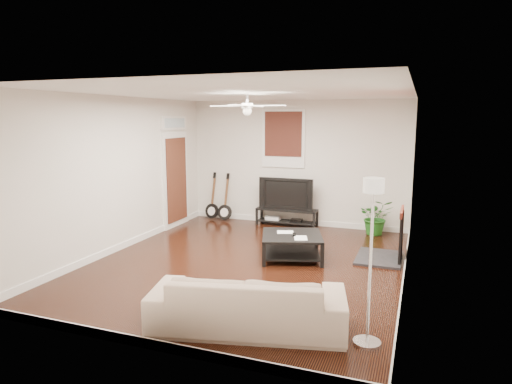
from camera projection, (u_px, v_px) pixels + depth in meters
room at (247, 181)px, 7.27m from camera, size 5.01×6.01×2.81m
brick_accent at (410, 180)px, 7.34m from camera, size 0.02×2.20×2.80m
fireplace at (389, 234)px, 7.59m from camera, size 0.80×1.10×0.92m
window_back at (283, 139)px, 10.03m from camera, size 1.00×0.06×1.30m
door_left at (176, 171)px, 9.90m from camera, size 0.08×1.00×2.50m
tv_stand at (287, 217)px, 10.09m from camera, size 1.38×0.37×0.39m
tv at (287, 193)px, 10.02m from camera, size 1.23×0.16×0.71m
coffee_table at (292, 246)px, 7.73m from camera, size 1.27×1.27×0.42m
sofa at (248, 301)px, 5.14m from camera, size 2.37×1.36×0.65m
floor_lamp at (370, 263)px, 4.67m from camera, size 0.36×0.36×1.82m
potted_plant at (376, 217)px, 9.28m from camera, size 0.79×0.73×0.75m
guitar_left at (212, 196)px, 10.64m from camera, size 0.39×0.30×1.14m
guitar_right at (225, 197)px, 10.49m from camera, size 0.36×0.27×1.14m
ceiling_fan at (247, 106)px, 7.07m from camera, size 1.24×1.24×0.32m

